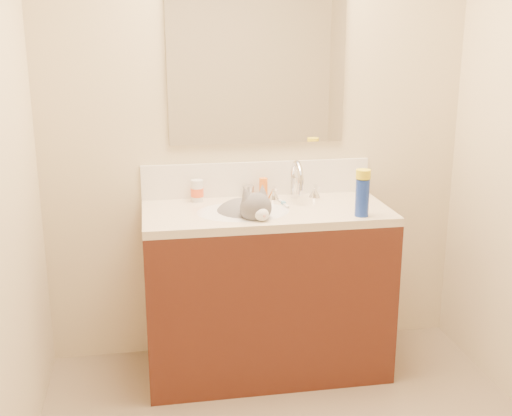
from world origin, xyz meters
name	(u,v)px	position (x,y,z in m)	size (l,w,h in m)	color
room_shell	(324,101)	(0.00, 0.00, 1.49)	(2.24, 2.54, 2.52)	beige
vanity_cabinet	(266,294)	(0.00, 0.97, 0.41)	(1.20, 0.55, 0.82)	#481D13
counter_slab	(266,213)	(0.00, 0.97, 0.84)	(1.20, 0.55, 0.04)	beige
basin	(243,225)	(-0.12, 0.94, 0.79)	(0.45, 0.36, 0.14)	white
faucet	(296,184)	(0.18, 1.11, 0.95)	(0.28, 0.20, 0.21)	silver
cat	(245,218)	(-0.11, 0.94, 0.83)	(0.39, 0.43, 0.32)	#595659
backsplash	(257,179)	(0.00, 1.24, 0.95)	(1.20, 0.02, 0.18)	white
mirror	(257,64)	(0.00, 1.24, 1.54)	(0.90, 0.02, 0.80)	white
pill_bottle	(197,191)	(-0.32, 1.17, 0.92)	(0.06, 0.06, 0.11)	silver
pill_label	(197,192)	(-0.32, 1.17, 0.91)	(0.07, 0.07, 0.04)	#F65929
silver_jar	(249,192)	(-0.05, 1.19, 0.89)	(0.06, 0.06, 0.07)	#B7B7BC
amber_bottle	(263,188)	(0.02, 1.17, 0.91)	(0.04, 0.04, 0.11)	orange
toothbrush	(284,204)	(0.10, 1.03, 0.87)	(0.02, 0.14, 0.01)	silver
toothbrush_head	(284,203)	(0.10, 1.03, 0.87)	(0.02, 0.03, 0.02)	#67ADDB
spray_can	(362,198)	(0.42, 0.78, 0.95)	(0.06, 0.06, 0.18)	#1733A2
spray_cap	(363,174)	(0.42, 0.78, 1.06)	(0.07, 0.07, 0.04)	yellow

